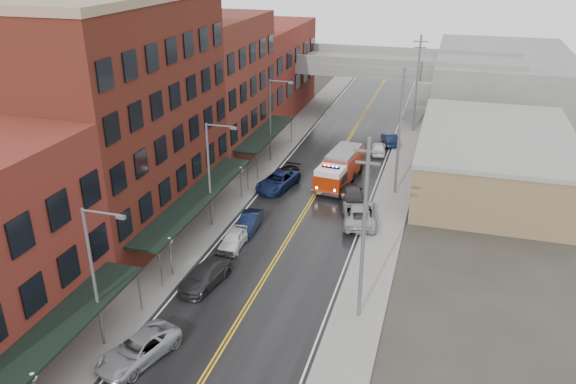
# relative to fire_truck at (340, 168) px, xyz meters

# --- Properties ---
(road) EXTENTS (11.00, 160.00, 0.02)m
(road) POSITION_rel_fire_truck_xyz_m (-1.61, -6.15, -1.63)
(road) COLOR black
(road) RESTS_ON ground
(sidewalk_left) EXTENTS (3.00, 160.00, 0.15)m
(sidewalk_left) POSITION_rel_fire_truck_xyz_m (-8.91, -6.15, -1.57)
(sidewalk_left) COLOR slate
(sidewalk_left) RESTS_ON ground
(sidewalk_right) EXTENTS (3.00, 160.00, 0.15)m
(sidewalk_right) POSITION_rel_fire_truck_xyz_m (5.69, -6.15, -1.57)
(sidewalk_right) COLOR slate
(sidewalk_right) RESTS_ON ground
(curb_left) EXTENTS (0.30, 160.00, 0.15)m
(curb_left) POSITION_rel_fire_truck_xyz_m (-7.26, -6.15, -1.57)
(curb_left) COLOR gray
(curb_left) RESTS_ON ground
(curb_right) EXTENTS (0.30, 160.00, 0.15)m
(curb_right) POSITION_rel_fire_truck_xyz_m (4.04, -6.15, -1.57)
(curb_right) COLOR gray
(curb_right) RESTS_ON ground
(brick_building_b) EXTENTS (9.00, 20.00, 18.00)m
(brick_building_b) POSITION_rel_fire_truck_xyz_m (-14.91, -13.15, 7.36)
(brick_building_b) COLOR #501915
(brick_building_b) RESTS_ON ground
(brick_building_c) EXTENTS (9.00, 15.00, 15.00)m
(brick_building_c) POSITION_rel_fire_truck_xyz_m (-14.91, 4.35, 5.86)
(brick_building_c) COLOR maroon
(brick_building_c) RESTS_ON ground
(brick_building_far) EXTENTS (9.00, 20.00, 12.00)m
(brick_building_far) POSITION_rel_fire_truck_xyz_m (-14.91, 21.85, 4.36)
(brick_building_far) COLOR maroon
(brick_building_far) RESTS_ON ground
(tan_building) EXTENTS (14.00, 22.00, 5.00)m
(tan_building) POSITION_rel_fire_truck_xyz_m (14.39, 3.85, 0.86)
(tan_building) COLOR olive
(tan_building) RESTS_ON ground
(right_far_block) EXTENTS (18.00, 30.00, 8.00)m
(right_far_block) POSITION_rel_fire_truck_xyz_m (16.39, 33.85, 2.36)
(right_far_block) COLOR slate
(right_far_block) RESTS_ON ground
(awning_0) EXTENTS (2.60, 16.00, 3.09)m
(awning_0) POSITION_rel_fire_truck_xyz_m (-9.10, -32.15, 1.35)
(awning_0) COLOR black
(awning_0) RESTS_ON ground
(awning_1) EXTENTS (2.60, 18.00, 3.09)m
(awning_1) POSITION_rel_fire_truck_xyz_m (-9.10, -13.15, 1.35)
(awning_1) COLOR black
(awning_1) RESTS_ON ground
(awning_2) EXTENTS (2.60, 13.00, 3.09)m
(awning_2) POSITION_rel_fire_truck_xyz_m (-9.10, 4.35, 1.34)
(awning_2) COLOR black
(awning_2) RESTS_ON ground
(globe_lamp_1) EXTENTS (0.44, 0.44, 3.12)m
(globe_lamp_1) POSITION_rel_fire_truck_xyz_m (-8.01, -20.15, 0.67)
(globe_lamp_1) COLOR #59595B
(globe_lamp_1) RESTS_ON ground
(globe_lamp_2) EXTENTS (0.44, 0.44, 3.12)m
(globe_lamp_2) POSITION_rel_fire_truck_xyz_m (-8.01, -6.15, 0.67)
(globe_lamp_2) COLOR #59595B
(globe_lamp_2) RESTS_ON ground
(street_lamp_0) EXTENTS (2.64, 0.22, 9.00)m
(street_lamp_0) POSITION_rel_fire_truck_xyz_m (-8.16, -28.15, 3.54)
(street_lamp_0) COLOR #59595B
(street_lamp_0) RESTS_ON ground
(street_lamp_1) EXTENTS (2.64, 0.22, 9.00)m
(street_lamp_1) POSITION_rel_fire_truck_xyz_m (-8.16, -12.15, 3.54)
(street_lamp_1) COLOR #59595B
(street_lamp_1) RESTS_ON ground
(street_lamp_2) EXTENTS (2.64, 0.22, 9.00)m
(street_lamp_2) POSITION_rel_fire_truck_xyz_m (-8.16, 3.85, 3.54)
(street_lamp_2) COLOR #59595B
(street_lamp_2) RESTS_ON ground
(utility_pole_0) EXTENTS (1.80, 0.24, 12.00)m
(utility_pole_0) POSITION_rel_fire_truck_xyz_m (5.59, -21.15, 4.66)
(utility_pole_0) COLOR #59595B
(utility_pole_0) RESTS_ON ground
(utility_pole_1) EXTENTS (1.80, 0.24, 12.00)m
(utility_pole_1) POSITION_rel_fire_truck_xyz_m (5.59, -1.15, 4.66)
(utility_pole_1) COLOR #59595B
(utility_pole_1) RESTS_ON ground
(utility_pole_2) EXTENTS (1.80, 0.24, 12.00)m
(utility_pole_2) POSITION_rel_fire_truck_xyz_m (5.59, 18.85, 4.66)
(utility_pole_2) COLOR #59595B
(utility_pole_2) RESTS_ON ground
(overpass) EXTENTS (40.00, 10.00, 7.50)m
(overpass) POSITION_rel_fire_truck_xyz_m (-1.61, 25.85, 4.34)
(overpass) COLOR slate
(overpass) RESTS_ON ground
(fire_truck) EXTENTS (4.08, 8.55, 3.03)m
(fire_truck) POSITION_rel_fire_truck_xyz_m (0.00, 0.00, 0.00)
(fire_truck) COLOR #982107
(fire_truck) RESTS_ON ground
(parked_car_left_2) EXTENTS (3.80, 5.60, 1.42)m
(parked_car_left_2) POSITION_rel_fire_truck_xyz_m (-5.76, -28.66, -0.93)
(parked_car_left_2) COLOR gray
(parked_car_left_2) RESTS_ON ground
(parked_car_left_3) EXTENTS (2.79, 5.19, 1.43)m
(parked_car_left_3) POSITION_rel_fire_truck_xyz_m (-5.30, -20.45, -0.93)
(parked_car_left_3) COLOR #252527
(parked_car_left_3) RESTS_ON ground
(parked_car_left_4) EXTENTS (1.74, 4.00, 1.34)m
(parked_car_left_4) POSITION_rel_fire_truck_xyz_m (-5.37, -14.95, -0.97)
(parked_car_left_4) COLOR silver
(parked_car_left_4) RESTS_ON ground
(parked_car_left_5) EXTENTS (1.64, 4.09, 1.32)m
(parked_car_left_5) POSITION_rel_fire_truck_xyz_m (-5.21, -11.76, -0.98)
(parked_car_left_5) COLOR black
(parked_car_left_5) RESTS_ON ground
(parked_car_left_6) EXTENTS (3.66, 5.97, 1.54)m
(parked_car_left_6) POSITION_rel_fire_truck_xyz_m (-5.45, -2.95, -0.87)
(parked_car_left_6) COLOR #121D45
(parked_car_left_6) RESTS_ON ground
(parked_car_left_7) EXTENTS (2.29, 4.78, 1.34)m
(parked_car_left_7) POSITION_rel_fire_truck_xyz_m (-5.21, -1.35, -0.97)
(parked_car_left_7) COLOR black
(parked_car_left_7) RESTS_ON ground
(parked_car_right_0) EXTENTS (3.88, 6.41, 1.66)m
(parked_car_right_0) POSITION_rel_fire_truck_xyz_m (3.34, -7.95, -0.81)
(parked_car_right_0) COLOR #9A9BA1
(parked_car_right_0) RESTS_ON ground
(parked_car_right_1) EXTENTS (3.79, 5.95, 1.61)m
(parked_car_right_1) POSITION_rel_fire_truck_xyz_m (1.99, -4.17, -0.84)
(parked_car_right_1) COLOR #29292C
(parked_car_right_1) RESTS_ON ground
(parked_car_right_2) EXTENTS (2.00, 4.04, 1.33)m
(parked_car_right_2) POSITION_rel_fire_truck_xyz_m (2.58, 9.59, -0.98)
(parked_car_right_2) COLOR white
(parked_car_right_2) RESTS_ON ground
(parked_car_right_3) EXTENTS (2.65, 4.40, 1.37)m
(parked_car_right_3) POSITION_rel_fire_truck_xyz_m (3.39, 13.16, -0.96)
(parked_car_right_3) COLOR #0E1733
(parked_car_right_3) RESTS_ON ground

